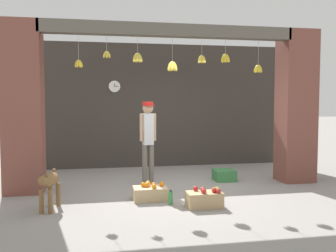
{
  "coord_description": "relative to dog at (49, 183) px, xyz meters",
  "views": [
    {
      "loc": [
        -1.39,
        -7.03,
        1.72
      ],
      "look_at": [
        0.0,
        0.39,
        1.21
      ],
      "focal_mm": 40.0,
      "sensor_mm": 36.0,
      "label": 1
    }
  ],
  "objects": [
    {
      "name": "shop_back_wall",
      "position": [
        2.16,
        3.66,
        1.16
      ],
      "size": [
        6.82,
        0.12,
        3.19
      ],
      "primitive_type": "cube",
      "color": "#38332D",
      "rests_on": "ground_plane"
    },
    {
      "name": "dog",
      "position": [
        0.0,
        0.0,
        0.0
      ],
      "size": [
        0.32,
        0.82,
        0.64
      ],
      "rotation": [
        0.0,
        0.0,
        -1.75
      ],
      "color": "brown",
      "rests_on": "ground_plane"
    },
    {
      "name": "storefront_awning",
      "position": [
        2.18,
        1.12,
        2.58
      ],
      "size": [
        4.92,
        0.28,
        0.91
      ],
      "color": "#5B564C"
    },
    {
      "name": "fruit_crate_apples",
      "position": [
        2.45,
        -0.28,
        -0.3
      ],
      "size": [
        0.57,
        0.34,
        0.32
      ],
      "color": "tan",
      "rests_on": "ground_plane"
    },
    {
      "name": "shopkeeper",
      "position": [
        1.75,
        1.43,
        0.58
      ],
      "size": [
        0.34,
        0.29,
        1.7
      ],
      "rotation": [
        0.0,
        0.0,
        3.3
      ],
      "color": "#6B665B",
      "rests_on": "ground_plane"
    },
    {
      "name": "fruit_crate_oranges",
      "position": [
        1.64,
        0.33,
        -0.31
      ],
      "size": [
        0.58,
        0.41,
        0.3
      ],
      "color": "tan",
      "rests_on": "ground_plane"
    },
    {
      "name": "produce_box_green",
      "position": [
        3.43,
        1.61,
        -0.32
      ],
      "size": [
        0.43,
        0.44,
        0.24
      ],
      "primitive_type": "cube",
      "color": "#387A42",
      "rests_on": "ground_plane"
    },
    {
      "name": "ground_plane",
      "position": [
        2.16,
        1.0,
        -0.44
      ],
      "size": [
        60.0,
        60.0,
        0.0
      ],
      "primitive_type": "plane",
      "color": "gray"
    },
    {
      "name": "water_bottle",
      "position": [
        1.94,
        -0.02,
        -0.32
      ],
      "size": [
        0.07,
        0.07,
        0.24
      ],
      "color": "#38934C",
      "rests_on": "ground_plane"
    },
    {
      "name": "shop_pillar_left",
      "position": [
        -0.6,
        1.3,
        1.16
      ],
      "size": [
        0.7,
        0.6,
        3.19
      ],
      "primitive_type": "cube",
      "color": "brown",
      "rests_on": "ground_plane"
    },
    {
      "name": "shop_pillar_right",
      "position": [
        4.92,
        1.3,
        1.16
      ],
      "size": [
        0.7,
        0.6,
        3.19
      ],
      "primitive_type": "cube",
      "color": "brown",
      "rests_on": "ground_plane"
    },
    {
      "name": "wall_clock",
      "position": [
        1.19,
        3.59,
        1.65
      ],
      "size": [
        0.31,
        0.03,
        0.31
      ],
      "color": "black"
    }
  ]
}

